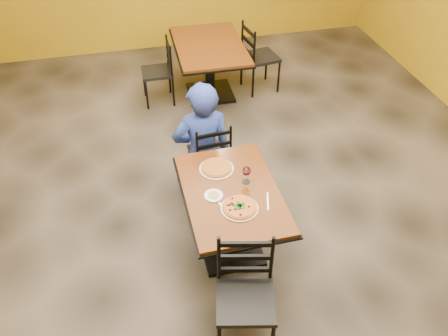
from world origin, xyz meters
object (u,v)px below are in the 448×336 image
object	(u,v)px
chair_second_left	(157,72)
chair_second_right	(261,57)
wine_glass	(246,174)
diner	(202,137)
pizza_main	(240,207)
pizza_far	(216,167)
chair_main_far	(209,153)
plate_far	(216,169)
plate_main	(240,208)
table_second	(210,58)
table_main	(231,208)
chair_main_near	(246,301)
side_plate	(214,196)

from	to	relation	value
chair_second_left	chair_second_right	bearing A→B (deg)	90.59
wine_glass	diner	bearing A→B (deg)	102.93
pizza_main	pizza_far	bearing A→B (deg)	97.42
chair_main_far	chair_second_left	bearing A→B (deg)	-85.67
plate_far	pizza_far	xyz separation A→B (m)	(0.00, 0.00, 0.02)
chair_second_left	wine_glass	world-z (taller)	wine_glass
plate_main	table_second	bearing A→B (deg)	82.22
diner	wine_glass	xyz separation A→B (m)	(0.21, -0.90, 0.21)
chair_main_far	wine_glass	world-z (taller)	wine_glass
plate_main	pizza_main	xyz separation A→B (m)	(0.00, 0.00, 0.02)
table_main	plate_far	xyz separation A→B (m)	(-0.06, 0.32, 0.20)
chair_second_right	table_second	bearing A→B (deg)	81.72
plate_far	pizza_far	size ratio (longest dim) A/B	1.11
table_second	chair_main_far	distance (m)	1.91
chair_second_right	plate_main	size ratio (longest dim) A/B	3.10
chair_second_right	diner	size ratio (longest dim) A/B	0.77
chair_main_near	chair_second_left	bearing A→B (deg)	105.88
plate_far	wine_glass	size ratio (longest dim) A/B	1.72
chair_second_left	pizza_main	distance (m)	3.07
table_main	wine_glass	world-z (taller)	wine_glass
chair_main_near	pizza_far	bearing A→B (deg)	100.27
chair_main_near	plate_main	size ratio (longest dim) A/B	3.09
chair_second_left	diner	bearing A→B (deg)	7.96
chair_second_left	chair_second_right	size ratio (longest dim) A/B	0.90
table_main	chair_main_far	size ratio (longest dim) A/B	1.45
pizza_far	chair_second_left	bearing A→B (deg)	95.32
chair_second_left	plate_far	xyz separation A→B (m)	(0.23, -2.50, 0.32)
diner	wine_glass	distance (m)	0.95
chair_main_far	diner	size ratio (longest dim) A/B	0.68
plate_far	pizza_far	distance (m)	0.02
plate_far	side_plate	world-z (taller)	same
table_main	chair_main_near	bearing A→B (deg)	-97.79
table_second	plate_main	world-z (taller)	plate_main
chair_main_far	side_plate	distance (m)	1.05
table_main	chair_main_far	distance (m)	0.97
side_plate	table_main	bearing A→B (deg)	7.09
table_second	diner	xyz separation A→B (m)	(-0.48, -1.83, 0.07)
chair_second_right	pizza_far	size ratio (longest dim) A/B	3.43
plate_main	chair_second_right	bearing A→B (deg)	69.54
chair_second_right	side_plate	xyz separation A→B (m)	(-1.31, -2.84, 0.27)
plate_main	plate_far	xyz separation A→B (m)	(-0.07, 0.53, 0.00)
diner	chair_second_left	bearing A→B (deg)	-83.17
chair_second_right	pizza_main	bearing A→B (deg)	151.27
table_second	plate_far	xyz separation A→B (m)	(-0.48, -2.50, 0.19)
pizza_main	table_second	bearing A→B (deg)	82.22
table_main	chair_second_right	xyz separation A→B (m)	(1.14, 2.82, -0.08)
table_main	chair_second_right	distance (m)	3.04
plate_main	pizza_far	world-z (taller)	pizza_far
chair_main_far	chair_second_right	size ratio (longest dim) A/B	0.89
chair_main_near	plate_far	xyz separation A→B (m)	(0.06, 1.22, 0.28)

